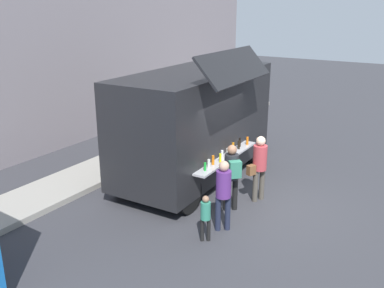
# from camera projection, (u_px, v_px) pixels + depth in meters

# --- Properties ---
(ground_plane) EXTENTS (60.00, 60.00, 0.00)m
(ground_plane) POSITION_uv_depth(u_px,v_px,m) (259.00, 201.00, 11.04)
(ground_plane) COLOR #38383D
(curb_strip) EXTENTS (28.00, 1.60, 0.15)m
(curb_strip) POSITION_uv_depth(u_px,v_px,m) (22.00, 204.00, 10.69)
(curb_strip) COLOR #9E998E
(curb_strip) RESTS_ON ground
(food_truck_main) EXTENTS (5.54, 3.02, 3.76)m
(food_truck_main) POSITION_uv_depth(u_px,v_px,m) (196.00, 122.00, 12.08)
(food_truck_main) COLOR black
(food_truck_main) RESTS_ON ground
(trash_bin) EXTENTS (0.60, 0.60, 0.98)m
(trash_bin) POSITION_uv_depth(u_px,v_px,m) (199.00, 120.00, 16.87)
(trash_bin) COLOR #2B5D3B
(trash_bin) RESTS_ON ground
(customer_front_ordering) EXTENTS (0.55, 0.39, 1.72)m
(customer_front_ordering) POSITION_uv_depth(u_px,v_px,m) (259.00, 163.00, 10.78)
(customer_front_ordering) COLOR #4F4940
(customer_front_ordering) RESTS_ON ground
(customer_mid_with_backpack) EXTENTS (0.52, 0.52, 1.68)m
(customer_mid_with_backpack) POSITION_uv_depth(u_px,v_px,m) (232.00, 171.00, 10.23)
(customer_mid_with_backpack) COLOR black
(customer_mid_with_backpack) RESTS_ON ground
(customer_rear_waiting) EXTENTS (0.33, 0.33, 1.64)m
(customer_rear_waiting) POSITION_uv_depth(u_px,v_px,m) (223.00, 190.00, 9.35)
(customer_rear_waiting) COLOR #1F253B
(customer_rear_waiting) RESTS_ON ground
(child_near_queue) EXTENTS (0.21, 0.21, 1.05)m
(child_near_queue) POSITION_uv_depth(u_px,v_px,m) (206.00, 214.00, 9.01)
(child_near_queue) COLOR black
(child_near_queue) RESTS_ON ground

